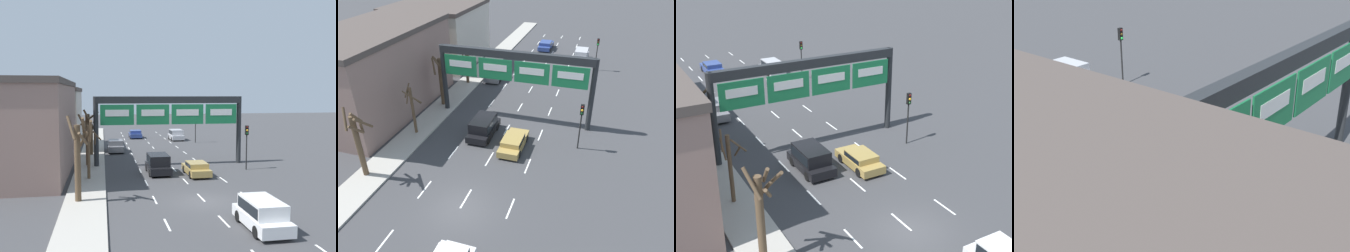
{
  "view_description": "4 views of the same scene",
  "coord_description": "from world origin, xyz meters",
  "views": [
    {
      "loc": [
        -6.79,
        -24.01,
        7.29
      ],
      "look_at": [
        -0.11,
        13.8,
        3.99
      ],
      "focal_mm": 40.0,
      "sensor_mm": 36.0,
      "label": 1
    },
    {
      "loc": [
        7.86,
        -14.91,
        16.2
      ],
      "look_at": [
        1.56,
        5.64,
        3.68
      ],
      "focal_mm": 35.0,
      "sensor_mm": 36.0,
      "label": 2
    },
    {
      "loc": [
        -14.31,
        -17.57,
        15.83
      ],
      "look_at": [
        -0.48,
        7.02,
        4.04
      ],
      "focal_mm": 50.0,
      "sensor_mm": 36.0,
      "label": 3
    },
    {
      "loc": [
        -16.9,
        5.59,
        12.07
      ],
      "look_at": [
        0.59,
        19.36,
        1.87
      ],
      "focal_mm": 50.0,
      "sensor_mm": 36.0,
      "label": 4
    }
  ],
  "objects": [
    {
      "name": "traffic_light_near_gantry",
      "position": [
        6.96,
        30.12,
        3.15
      ],
      "size": [
        0.3,
        0.35,
        4.39
      ],
      "color": "black",
      "rests_on": "ground_plane"
    },
    {
      "name": "car_grey",
      "position": [
        -5.16,
        23.21,
        0.81
      ],
      "size": [
        1.95,
        4.79,
        1.52
      ],
      "color": "slate",
      "rests_on": "ground_plane"
    },
    {
      "name": "tree_bare_furthest",
      "position": [
        -8.35,
        1.16,
        3.2
      ],
      "size": [
        1.76,
        1.84,
        5.72
      ],
      "color": "brown",
      "rests_on": "sidewalk_left"
    },
    {
      "name": "traffic_light_mid_block",
      "position": [
        6.87,
        9.79,
        3.06
      ],
      "size": [
        0.3,
        0.35,
        4.27
      ],
      "color": "black",
      "rests_on": "ground_plane"
    },
    {
      "name": "suv_black",
      "position": [
        -1.79,
        9.46,
        0.99
      ],
      "size": [
        1.99,
        4.27,
        1.79
      ],
      "color": "black",
      "rests_on": "ground_plane"
    },
    {
      "name": "tree_bare_closest",
      "position": [
        -7.93,
        7.83,
        2.76
      ],
      "size": [
        1.61,
        1.74,
        4.83
      ],
      "color": "brown",
      "rests_on": "sidewalk_left"
    },
    {
      "name": "building_far",
      "position": [
        -15.42,
        27.94,
        4.07
      ],
      "size": [
        11.47,
        12.15,
        8.11
      ],
      "color": "beige",
      "rests_on": "ground_plane"
    },
    {
      "name": "suv_silver",
      "position": [
        4.71,
        33.72,
        0.93
      ],
      "size": [
        1.96,
        4.1,
        1.67
      ],
      "color": "#B7B7BC",
      "rests_on": "ground_plane"
    },
    {
      "name": "car_gold",
      "position": [
        1.48,
        8.12,
        0.67
      ],
      "size": [
        1.84,
        4.25,
        1.22
      ],
      "color": "#A88947",
      "rests_on": "ground_plane"
    },
    {
      "name": "car_blue",
      "position": [
        -1.41,
        37.7,
        0.71
      ],
      "size": [
        1.96,
        4.36,
        1.31
      ],
      "color": "navy",
      "rests_on": "ground_plane"
    },
    {
      "name": "tree_bare_third",
      "position": [
        -8.08,
        20.58,
        2.19
      ],
      "size": [
        1.32,
        1.12,
        3.97
      ],
      "color": "brown",
      "rests_on": "sidewalk_left"
    },
    {
      "name": "sign_gantry",
      "position": [
        0.0,
        13.3,
        5.51
      ],
      "size": [
        15.29,
        0.7,
        7.04
      ],
      "color": "#232628",
      "rests_on": "ground_plane"
    },
    {
      "name": "ground_plane",
      "position": [
        0.0,
        0.0,
        0.0
      ],
      "size": [
        220.0,
        220.0,
        0.0
      ],
      "primitive_type": "plane",
      "color": "#3D3D3F"
    },
    {
      "name": "lane_dashes",
      "position": [
        -0.0,
        13.5,
        0.01
      ],
      "size": [
        6.72,
        67.0,
        0.01
      ],
      "color": "white",
      "rests_on": "ground_plane"
    },
    {
      "name": "building_near",
      "position": [
        -14.25,
        11.6,
        4.29
      ],
      "size": [
        9.08,
        17.13,
        8.56
      ],
      "color": "gray",
      "rests_on": "ground_plane"
    },
    {
      "name": "tree_bare_second",
      "position": [
        -8.23,
        14.11,
        3.24
      ],
      "size": [
        2.14,
        2.17,
        5.63
      ],
      "color": "brown",
      "rests_on": "sidewalk_left"
    },
    {
      "name": "sidewalk_left",
      "position": [
        -8.0,
        0.0,
        0.07
      ],
      "size": [
        2.8,
        110.0,
        0.15
      ],
      "color": "#A8A399",
      "rests_on": "ground_plane"
    }
  ]
}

